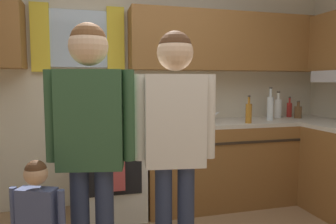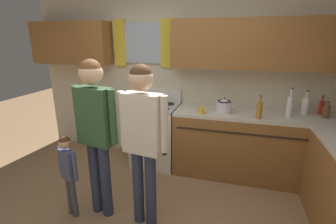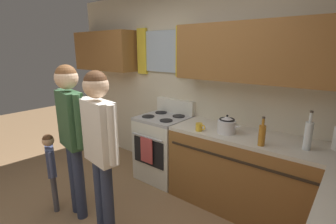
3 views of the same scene
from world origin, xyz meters
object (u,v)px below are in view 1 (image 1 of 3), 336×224
Objects in this scene: stove_oven at (111,168)px; adult_in_plaid at (175,130)px; bottle_oil_amber at (249,113)px; stovetop_kettle at (206,114)px; bottle_sauce_red at (289,109)px; bottle_squat_brown at (298,112)px; bottle_milk_white at (278,108)px; bottle_tall_clear at (270,108)px; mug_mustard_yellow at (185,121)px; adult_holding_child at (90,130)px; small_child at (38,223)px.

stove_oven is 0.68× the size of adult_in_plaid.
adult_in_plaid is at bearing -136.22° from bottle_oil_amber.
stovetop_kettle is at bearing -5.16° from stove_oven.
bottle_squat_brown is at bearing -81.08° from bottle_sauce_red.
bottle_milk_white is 0.24m from bottle_squat_brown.
bottle_tall_clear is 1.17× the size of bottle_milk_white.
bottle_tall_clear reaches higher than bottle_sauce_red.
bottle_squat_brown is 1.71× the size of mug_mustard_yellow.
mug_mustard_yellow is 1.12m from adult_in_plaid.
bottle_squat_brown is at bearing 1.13° from stove_oven.
mug_mustard_yellow is 1.37m from adult_holding_child.
bottle_oil_amber reaches higher than small_child.
bottle_oil_amber is at bearing -161.75° from bottle_squat_brown.
bottle_tall_clear is 0.23× the size of adult_in_plaid.
bottle_milk_white is 2.60× the size of mug_mustard_yellow.
adult_holding_child is (-2.37, -1.42, 0.05)m from bottle_sauce_red.
adult_holding_child is 1.81× the size of small_child.
stove_oven is 1.11m from stovetop_kettle.
small_child is (-2.24, -1.31, -0.47)m from bottle_tall_clear.
small_child is at bearing -148.58° from bottle_oil_amber.
small_child is (-1.46, -1.28, -0.42)m from stovetop_kettle.
mug_mustard_yellow is at bearing -165.21° from bottle_milk_white.
bottle_squat_brown is at bearing 9.92° from mug_mustard_yellow.
adult_in_plaid is at bearing -76.50° from stove_oven.
bottle_tall_clear is at bearing 31.31° from adult_holding_child.
adult_in_plaid reaches higher than bottle_milk_white.
bottle_squat_brown reaches higher than stove_oven.
bottle_oil_amber reaches higher than stove_oven.
bottle_sauce_red reaches higher than stove_oven.
bottle_milk_white reaches higher than bottle_squat_brown.
mug_mustard_yellow is (0.70, -0.22, 0.48)m from stove_oven.
bottle_sauce_red is at bearing 15.10° from mug_mustard_yellow.
stovetop_kettle is 0.17× the size of adult_holding_child.
bottle_milk_white is (0.21, 0.17, -0.02)m from bottle_tall_clear.
adult_holding_child is at bearing -149.04° from bottle_sauce_red.
adult_in_plaid reaches higher than stovetop_kettle.
stove_oven is 2.23m from bottle_sauce_red.
bottle_sauce_red is at bearing 30.23° from small_child.
bottle_squat_brown is 0.14m from bottle_sauce_red.
adult_in_plaid is at bearing -119.64° from stovetop_kettle.
bottle_tall_clear is 1.89m from adult_in_plaid.
stove_oven is 2.24m from bottle_squat_brown.
bottle_oil_amber is 0.17× the size of adult_holding_child.
stovetop_kettle is at bearing -173.85° from bottle_squat_brown.
bottle_milk_white is (1.96, 0.12, 0.55)m from stove_oven.
bottle_sauce_red is 0.15× the size of adult_in_plaid.
bottle_squat_brown is 0.13× the size of adult_in_plaid.
bottle_sauce_red reaches higher than stovetop_kettle.
bottle_squat_brown is 0.75× the size of stovetop_kettle.
adult_holding_child reaches higher than stove_oven.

